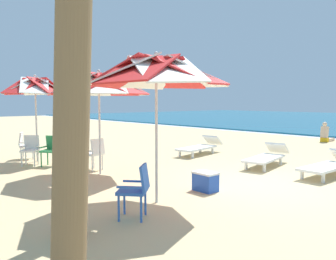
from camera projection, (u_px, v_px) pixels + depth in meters
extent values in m
plane|color=#D3B784|center=(256.00, 185.00, 7.62)|extent=(80.00, 80.00, 0.00)
cylinder|color=silver|center=(156.00, 143.00, 6.22)|extent=(0.05, 0.05, 2.22)
cube|color=red|center=(189.00, 70.00, 5.84)|extent=(1.44, 1.37, 0.56)
cube|color=white|center=(189.00, 72.00, 6.31)|extent=(1.37, 1.47, 0.56)
cube|color=red|center=(171.00, 74.00, 6.67)|extent=(1.37, 1.44, 0.56)
cube|color=white|center=(147.00, 74.00, 6.70)|extent=(1.47, 1.37, 0.56)
cube|color=red|center=(127.00, 73.00, 6.38)|extent=(1.44, 1.37, 0.56)
cube|color=white|center=(122.00, 70.00, 5.91)|extent=(1.37, 1.47, 0.56)
cube|color=red|center=(138.00, 68.00, 5.55)|extent=(1.37, 1.44, 0.56)
cube|color=white|center=(168.00, 68.00, 5.52)|extent=(1.47, 1.37, 0.56)
sphere|color=silver|center=(156.00, 54.00, 6.08)|extent=(0.08, 0.08, 0.08)
cube|color=blue|center=(132.00, 191.00, 5.42)|extent=(0.62, 0.62, 0.05)
cube|color=blue|center=(145.00, 177.00, 5.37)|extent=(0.35, 0.38, 0.40)
cube|color=blue|center=(129.00, 187.00, 5.21)|extent=(0.32, 0.29, 0.03)
cube|color=blue|center=(135.00, 181.00, 5.61)|extent=(0.32, 0.29, 0.03)
cylinder|color=blue|center=(119.00, 208.00, 5.28)|extent=(0.04, 0.04, 0.41)
cylinder|color=blue|center=(124.00, 202.00, 5.63)|extent=(0.04, 0.04, 0.41)
cylinder|color=blue|center=(141.00, 209.00, 5.24)|extent=(0.04, 0.04, 0.41)
cylinder|color=blue|center=(145.00, 203.00, 5.59)|extent=(0.04, 0.04, 0.41)
cylinder|color=silver|center=(100.00, 133.00, 8.68)|extent=(0.05, 0.05, 2.10)
cube|color=red|center=(119.00, 83.00, 8.31)|extent=(1.42, 1.35, 0.56)
cube|color=white|center=(123.00, 84.00, 8.78)|extent=(1.35, 1.43, 0.56)
cube|color=red|center=(113.00, 85.00, 9.13)|extent=(1.35, 1.42, 0.56)
cube|color=white|center=(96.00, 85.00, 9.16)|extent=(1.43, 1.35, 0.56)
cube|color=red|center=(80.00, 85.00, 8.85)|extent=(1.42, 1.35, 0.56)
cube|color=white|center=(73.00, 84.00, 8.38)|extent=(1.35, 1.43, 0.56)
cube|color=red|center=(83.00, 83.00, 8.02)|extent=(1.35, 1.42, 0.56)
cube|color=white|center=(102.00, 83.00, 7.99)|extent=(1.43, 1.35, 0.56)
sphere|color=silver|center=(99.00, 71.00, 8.55)|extent=(0.08, 0.08, 0.08)
cube|color=white|center=(93.00, 154.00, 9.24)|extent=(0.52, 0.52, 0.05)
cube|color=white|center=(98.00, 146.00, 9.10)|extent=(0.18, 0.43, 0.40)
cube|color=white|center=(87.00, 151.00, 9.07)|extent=(0.40, 0.12, 0.03)
cube|color=white|center=(99.00, 149.00, 9.39)|extent=(0.40, 0.12, 0.03)
cylinder|color=white|center=(84.00, 163.00, 9.23)|extent=(0.04, 0.04, 0.41)
cylinder|color=white|center=(94.00, 161.00, 9.51)|extent=(0.04, 0.04, 0.41)
cylinder|color=white|center=(92.00, 164.00, 9.02)|extent=(0.04, 0.04, 0.41)
cylinder|color=white|center=(102.00, 162.00, 9.29)|extent=(0.04, 0.04, 0.41)
cylinder|color=silver|center=(36.00, 127.00, 10.53)|extent=(0.05, 0.05, 2.14)
cube|color=red|center=(47.00, 86.00, 10.21)|extent=(1.10, 1.03, 0.54)
cube|color=white|center=(52.00, 86.00, 10.58)|extent=(1.05, 1.07, 0.54)
cube|color=red|center=(47.00, 87.00, 10.85)|extent=(1.03, 1.10, 0.54)
cube|color=white|center=(36.00, 87.00, 10.88)|extent=(1.07, 1.05, 0.54)
cube|color=red|center=(24.00, 86.00, 10.63)|extent=(1.10, 1.03, 0.54)
cube|color=white|center=(18.00, 86.00, 10.27)|extent=(1.05, 1.07, 0.54)
cube|color=red|center=(22.00, 85.00, 9.99)|extent=(1.03, 1.10, 0.54)
cube|color=white|center=(34.00, 85.00, 9.97)|extent=(1.07, 1.05, 0.54)
sphere|color=silver|center=(35.00, 76.00, 10.40)|extent=(0.08, 0.08, 0.08)
cube|color=white|center=(28.00, 145.00, 11.05)|extent=(0.60, 0.60, 0.05)
cube|color=white|center=(21.00, 139.00, 10.99)|extent=(0.41, 0.28, 0.40)
cube|color=white|center=(29.00, 141.00, 11.24)|extent=(0.22, 0.37, 0.03)
cube|color=white|center=(27.00, 143.00, 10.85)|extent=(0.22, 0.37, 0.03)
cylinder|color=white|center=(35.00, 151.00, 11.28)|extent=(0.04, 0.04, 0.41)
cylinder|color=white|center=(33.00, 153.00, 10.94)|extent=(0.04, 0.04, 0.41)
cylinder|color=white|center=(23.00, 152.00, 11.20)|extent=(0.04, 0.04, 0.41)
cylinder|color=white|center=(21.00, 153.00, 10.86)|extent=(0.04, 0.04, 0.41)
cube|color=white|center=(30.00, 151.00, 9.86)|extent=(0.62, 0.62, 0.05)
cube|color=white|center=(32.00, 142.00, 10.04)|extent=(0.33, 0.39, 0.40)
cube|color=white|center=(37.00, 147.00, 9.87)|extent=(0.34, 0.27, 0.03)
cube|color=white|center=(23.00, 147.00, 9.84)|extent=(0.34, 0.27, 0.03)
cylinder|color=white|center=(34.00, 160.00, 9.72)|extent=(0.04, 0.04, 0.41)
cylinder|color=white|center=(22.00, 160.00, 9.69)|extent=(0.04, 0.04, 0.41)
cylinder|color=white|center=(38.00, 157.00, 10.07)|extent=(0.04, 0.04, 0.41)
cylinder|color=white|center=(26.00, 158.00, 10.04)|extent=(0.04, 0.04, 0.41)
cube|color=#2D8C4C|center=(50.00, 151.00, 9.79)|extent=(0.62, 0.62, 0.05)
cube|color=#2D8C4C|center=(53.00, 142.00, 9.96)|extent=(0.39, 0.34, 0.40)
cube|color=#2D8C4C|center=(56.00, 147.00, 9.74)|extent=(0.28, 0.33, 0.03)
cube|color=#2D8C4C|center=(43.00, 147.00, 9.81)|extent=(0.28, 0.33, 0.03)
cylinder|color=#2D8C4C|center=(53.00, 160.00, 9.60)|extent=(0.04, 0.04, 0.41)
cylinder|color=#2D8C4C|center=(41.00, 160.00, 9.66)|extent=(0.04, 0.04, 0.41)
cylinder|color=#2D8C4C|center=(59.00, 158.00, 9.95)|extent=(0.04, 0.04, 0.41)
cylinder|color=#2D8C4C|center=(48.00, 158.00, 10.01)|extent=(0.04, 0.04, 0.41)
cube|color=white|center=(325.00, 167.00, 8.38)|extent=(0.67, 1.71, 0.06)
cube|color=white|center=(323.00, 178.00, 7.79)|extent=(0.06, 0.06, 0.22)
cube|color=white|center=(302.00, 175.00, 8.18)|extent=(0.06, 0.06, 0.22)
cube|color=white|center=(327.00, 168.00, 9.00)|extent=(0.06, 0.06, 0.22)
cube|color=white|center=(264.00, 159.00, 9.64)|extent=(0.98, 1.80, 0.06)
cube|color=white|center=(277.00, 148.00, 10.46)|extent=(0.69, 0.59, 0.36)
cube|color=white|center=(264.00, 168.00, 8.99)|extent=(0.06, 0.06, 0.22)
cube|color=white|center=(246.00, 166.00, 9.29)|extent=(0.06, 0.06, 0.22)
cube|color=white|center=(281.00, 161.00, 10.00)|extent=(0.06, 0.06, 0.22)
cube|color=white|center=(264.00, 159.00, 10.31)|extent=(0.06, 0.06, 0.22)
cube|color=white|center=(197.00, 148.00, 11.81)|extent=(0.95, 1.79, 0.06)
cube|color=white|center=(212.00, 140.00, 12.63)|extent=(0.69, 0.58, 0.36)
cube|color=white|center=(193.00, 155.00, 11.16)|extent=(0.06, 0.06, 0.22)
cube|color=white|center=(180.00, 154.00, 11.48)|extent=(0.06, 0.06, 0.22)
cube|color=white|center=(213.00, 151.00, 12.17)|extent=(0.06, 0.06, 0.22)
cube|color=white|center=(200.00, 149.00, 12.48)|extent=(0.06, 0.06, 0.22)
cylinder|color=brown|center=(73.00, 15.00, 4.52)|extent=(0.28, 0.52, 5.99)
cube|color=blue|center=(205.00, 182.00, 7.10)|extent=(0.48, 0.32, 0.36)
cube|color=white|center=(206.00, 173.00, 7.08)|extent=(0.50, 0.34, 0.04)
cube|color=yellow|center=(324.00, 140.00, 15.64)|extent=(0.30, 0.24, 0.20)
cube|color=beige|center=(325.00, 132.00, 15.60)|extent=(0.30, 0.25, 0.54)
sphere|color=beige|center=(325.00, 124.00, 15.56)|extent=(0.20, 0.20, 0.20)
cube|color=beige|center=(328.00, 140.00, 15.91)|extent=(0.26, 0.76, 0.14)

